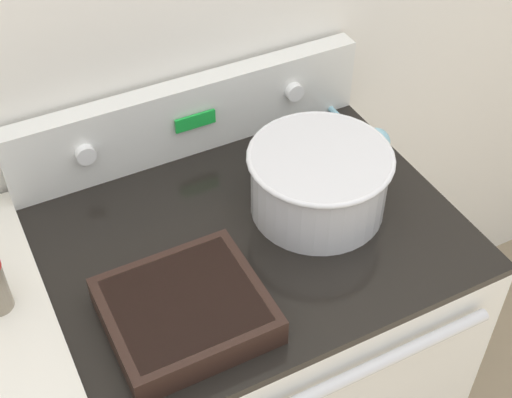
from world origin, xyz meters
name	(u,v)px	position (x,y,z in m)	size (l,w,h in m)	color
stove_range	(252,365)	(0.00, 0.31, 0.46)	(0.79, 0.65, 0.92)	silver
control_panel	(190,116)	(0.00, 0.60, 1.01)	(0.79, 0.07, 0.17)	silver
mixing_bowl	(319,178)	(0.15, 0.31, 1.00)	(0.28, 0.28, 0.14)	silver
casserole_dish	(185,309)	(-0.20, 0.16, 0.96)	(0.27, 0.24, 0.06)	black
ladle	(369,138)	(0.34, 0.42, 0.95)	(0.07, 0.31, 0.07)	#7AB2C6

